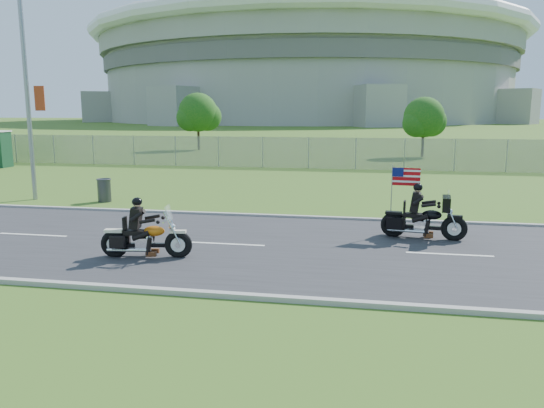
% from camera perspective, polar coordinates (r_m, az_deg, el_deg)
% --- Properties ---
extents(ground, '(420.00, 420.00, 0.00)m').
position_cam_1_polar(ground, '(14.54, 2.68, -4.83)').
color(ground, '#36561B').
rests_on(ground, ground).
extents(road, '(120.00, 8.00, 0.04)m').
position_cam_1_polar(road, '(14.54, 2.68, -4.75)').
color(road, '#28282B').
rests_on(road, ground).
extents(curb_north, '(120.00, 0.18, 0.12)m').
position_cam_1_polar(curb_north, '(18.45, 4.40, -1.47)').
color(curb_north, '#9E9B93').
rests_on(curb_north, ground).
extents(curb_south, '(120.00, 0.18, 0.12)m').
position_cam_1_polar(curb_south, '(10.71, -0.31, -10.08)').
color(curb_south, '#9E9B93').
rests_on(curb_south, ground).
extents(fence, '(60.00, 0.03, 2.00)m').
position_cam_1_polar(fence, '(34.72, -1.00, 5.59)').
color(fence, gray).
rests_on(fence, ground).
extents(stadium, '(140.40, 140.40, 29.20)m').
position_cam_1_polar(stadium, '(185.60, 3.79, 13.77)').
color(stadium, '#A3A099').
rests_on(stadium, ground).
extents(streetlight, '(0.90, 2.46, 10.00)m').
position_cam_1_polar(streetlight, '(24.53, -24.73, 13.65)').
color(streetlight, gray).
rests_on(streetlight, ground).
extents(tree_fence_near, '(3.52, 3.28, 4.75)m').
position_cam_1_polar(tree_fence_near, '(44.16, 16.07, 8.74)').
color(tree_fence_near, '#382316').
rests_on(tree_fence_near, ground).
extents(tree_fence_mid, '(3.96, 3.69, 5.30)m').
position_cam_1_polar(tree_fence_mid, '(50.51, -7.90, 9.53)').
color(tree_fence_mid, '#382316').
rests_on(tree_fence_mid, ground).
extents(motorcycle_lead, '(2.35, 0.80, 1.59)m').
position_cam_1_polar(motorcycle_lead, '(13.88, -13.54, -3.68)').
color(motorcycle_lead, black).
rests_on(motorcycle_lead, ground).
extents(motorcycle_follow, '(2.46, 0.87, 2.06)m').
position_cam_1_polar(motorcycle_follow, '(16.05, 15.96, -1.71)').
color(motorcycle_follow, black).
rests_on(motorcycle_follow, ground).
extents(trash_can, '(0.55, 0.55, 0.93)m').
position_cam_1_polar(trash_can, '(22.84, -17.60, 1.38)').
color(trash_can, '#323337').
rests_on(trash_can, ground).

